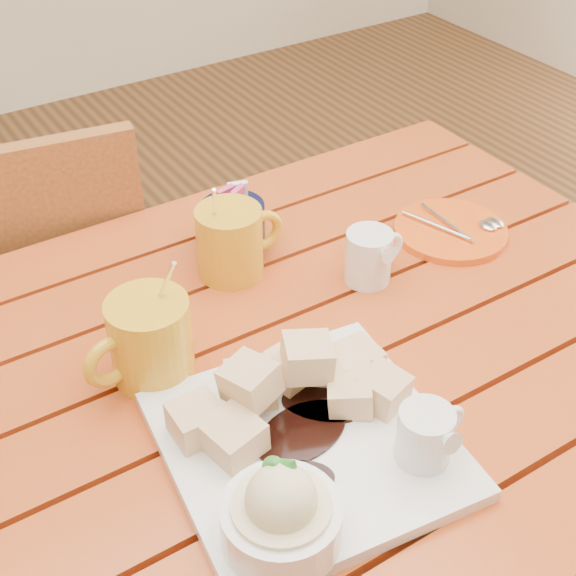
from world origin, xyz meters
TOP-DOWN VIEW (x-y plane):
  - table at (0.00, 0.00)m, footprint 1.20×0.79m
  - dessert_plate at (-0.05, -0.16)m, footprint 0.32×0.32m
  - coffee_mug_left at (-0.12, 0.06)m, footprint 0.14×0.10m
  - coffee_mug_right at (0.06, 0.18)m, footprint 0.13×0.09m
  - cream_pitcher at (0.21, 0.07)m, footprint 0.09×0.08m
  - sugar_caddy at (0.10, 0.24)m, footprint 0.09×0.09m
  - orange_saucer at (0.38, 0.09)m, footprint 0.17×0.17m
  - chair_far at (-0.16, 0.55)m, footprint 0.48×0.48m

SIDE VIEW (x-z plane):
  - chair_far at x=-0.16m, z-range 0.05..0.94m
  - table at x=0.00m, z-range 0.27..1.02m
  - orange_saucer at x=0.38m, z-range 0.75..0.76m
  - dessert_plate at x=-0.05m, z-range 0.72..0.84m
  - sugar_caddy at x=0.10m, z-range 0.74..0.84m
  - cream_pitcher at x=0.21m, z-range 0.75..0.83m
  - coffee_mug_right at x=0.06m, z-range 0.73..0.88m
  - coffee_mug_left at x=-0.12m, z-range 0.73..0.88m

